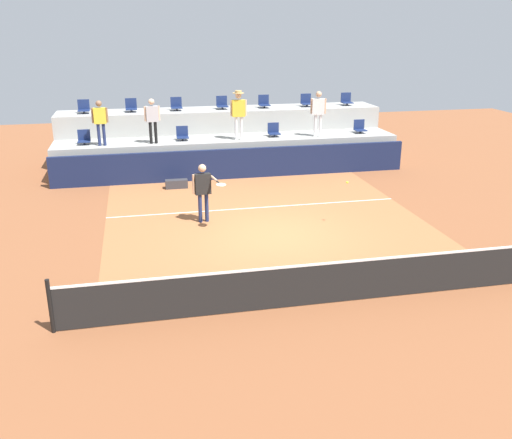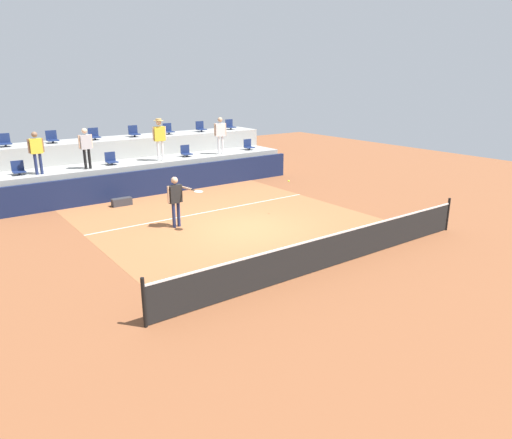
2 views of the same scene
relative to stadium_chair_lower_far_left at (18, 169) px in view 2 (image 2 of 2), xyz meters
The scene contains 25 objects.
ground_plane 9.10m from the stadium_chair_lower_far_left, 53.68° to the right, with size 40.00×40.00×0.00m, color brown.
court_inner_paint 8.32m from the stadium_chair_lower_far_left, 49.53° to the right, with size 9.00×10.00×0.01m, color #A36038.
court_service_line 7.33m from the stadium_chair_lower_far_left, 42.27° to the right, with size 9.00×0.06×0.00m, color silver.
tennis_net 12.47m from the stadium_chair_lower_far_left, 64.67° to the right, with size 10.48×0.08×1.07m.
sponsor_backboard 5.54m from the stadium_chair_lower_far_left, 13.06° to the right, with size 13.00×0.16×1.10m, color #141E42.
seating_tier_lower 5.38m from the stadium_chair_lower_far_left, ahead, with size 13.00×1.80×1.25m, color #9E9E99.
seating_tier_upper 5.65m from the stadium_chair_lower_far_left, 19.34° to the left, with size 13.00×1.80×2.10m, color #9E9E99.
stadium_chair_lower_far_left is the anchor object (origin of this frame).
stadium_chair_lower_left 3.54m from the stadium_chair_lower_far_left, ahead, with size 0.44×0.40×0.52m.
stadium_chair_lower_right 7.06m from the stadium_chair_lower_far_left, ahead, with size 0.44×0.40×0.52m.
stadium_chair_lower_far_right 10.60m from the stadium_chair_lower_far_left, ahead, with size 0.44×0.40×0.52m.
stadium_chair_upper_far_left 1.99m from the stadium_chair_lower_far_left, 91.88° to the left, with size 0.44×0.40×0.52m.
stadium_chair_upper_left 2.64m from the stadium_chair_lower_far_left, 46.06° to the left, with size 0.44×0.40×0.52m.
stadium_chair_upper_mid_left 4.03m from the stadium_chair_lower_far_left, 27.21° to the left, with size 0.44×0.40×0.52m.
stadium_chair_upper_center 5.70m from the stadium_chair_lower_far_left, 18.63° to the left, with size 0.44×0.40×0.52m.
stadium_chair_upper_mid_right 7.36m from the stadium_chair_lower_far_left, 14.25° to the left, with size 0.44×0.40×0.52m.
stadium_chair_upper_right 9.12m from the stadium_chair_lower_far_left, 11.44° to the left, with size 0.44×0.40×0.52m.
stadium_chair_upper_far_right 10.86m from the stadium_chair_lower_far_left, ahead, with size 0.44×0.40×0.52m.
tennis_player 6.83m from the stadium_chair_lower_far_left, 58.13° to the right, with size 0.84×1.17×1.70m.
spectator_in_grey 1.05m from the stadium_chair_lower_far_left, 30.80° to the right, with size 0.57×0.22×1.60m.
spectator_leaning_on_rail 2.60m from the stadium_chair_lower_far_left, ahead, with size 0.57×0.24×1.61m.
spectator_with_hat 5.70m from the stadium_chair_lower_far_left, ahead, with size 0.61×0.45×1.82m.
spectator_in_white 8.75m from the stadium_chair_lower_far_left, ahead, with size 0.60×0.28×1.73m.
tennis_ball 10.15m from the stadium_chair_lower_far_left, 42.83° to the right, with size 0.07×0.07×0.07m.
equipment_bag 3.97m from the stadium_chair_lower_far_left, 34.16° to the right, with size 0.76×0.28×0.30m, color #333338.
Camera 2 is at (-8.29, -11.95, 4.78)m, focal length 32.65 mm.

